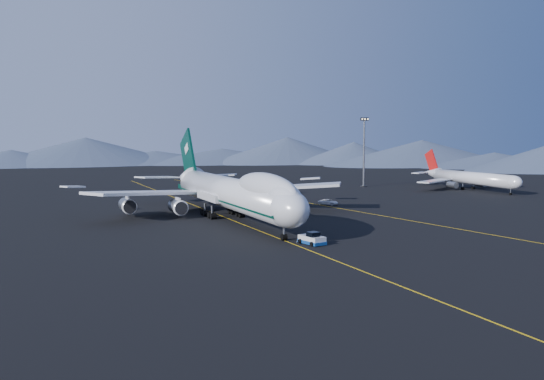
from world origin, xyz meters
name	(u,v)px	position (x,y,z in m)	size (l,w,h in m)	color
ground	(231,220)	(0.00, 0.00, 0.00)	(500.00, 500.00, 0.00)	black
taxiway_line_main	(231,220)	(0.00, 0.00, 0.01)	(0.25, 220.00, 0.01)	#E9B20D
taxiway_line_side	(333,207)	(30.00, 10.00, 0.01)	(0.25, 200.00, 0.01)	#E9B20D
boeing_747	(231,192)	(0.00, 0.03, 5.81)	(59.62, 72.43, 19.37)	silver
pushback_tug	(312,240)	(2.82, -31.40, 0.67)	(3.45, 5.24, 2.13)	silver
second_jet	(469,178)	(91.66, 31.74, 3.77)	(38.72, 43.75, 12.45)	silver
service_van	(328,202)	(31.34, 14.63, 0.71)	(2.35, 5.10, 1.42)	white
floodlight_mast	(364,152)	(66.88, 54.55, 11.72)	(2.86, 2.14, 23.12)	black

